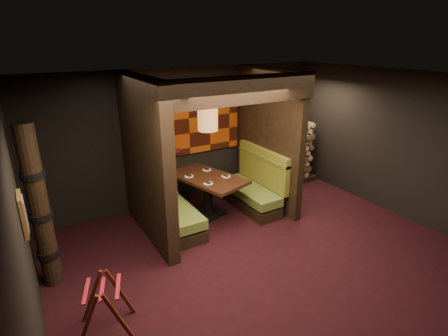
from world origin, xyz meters
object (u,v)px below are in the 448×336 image
booth_bench_right (253,188)px  firewood_stack (282,154)px  pendant_lamp (208,119)px  totem_column (40,210)px  booth_bench_left (170,209)px  luggage_rack (105,305)px  dining_table (208,188)px

booth_bench_right → firewood_stack: bearing=27.3°
booth_bench_right → pendant_lamp: (-1.01, 0.10, 1.60)m
pendant_lamp → totem_column: (-2.97, -0.65, -0.81)m
booth_bench_left → luggage_rack: booth_bench_left is taller
booth_bench_left → pendant_lamp: pendant_lamp is taller
booth_bench_right → totem_column: 4.10m
luggage_rack → pendant_lamp: bearing=38.3°
booth_bench_right → dining_table: 1.04m
booth_bench_right → luggage_rack: bearing=-151.8°
booth_bench_right → pendant_lamp: 1.89m
dining_table → pendant_lamp: 1.41m
luggage_rack → totem_column: totem_column is taller
pendant_lamp → totem_column: 3.14m
firewood_stack → dining_table: bearing=-166.9°
luggage_rack → dining_table: bearing=39.0°
booth_bench_left → totem_column: (-2.09, -0.55, 0.79)m
dining_table → firewood_stack: size_ratio=1.01×
dining_table → booth_bench_left: bearing=-170.4°
booth_bench_left → luggage_rack: 2.49m
booth_bench_left → dining_table: size_ratio=0.92×
booth_bench_left → firewood_stack: (3.25, 0.70, 0.35)m
totem_column → firewood_stack: bearing=13.2°
dining_table → luggage_rack: dining_table is taller
dining_table → luggage_rack: (-2.51, -2.03, -0.21)m
dining_table → firewood_stack: 2.43m
pendant_lamp → luggage_rack: size_ratio=1.33×
dining_table → pendant_lamp: size_ratio=1.61×
firewood_stack → booth_bench_right: bearing=-152.7°
pendant_lamp → firewood_stack: size_ratio=0.62×
booth_bench_right → pendant_lamp: size_ratio=1.48×
pendant_lamp → firewood_stack: pendant_lamp is taller
totem_column → booth_bench_right: bearing=7.9°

